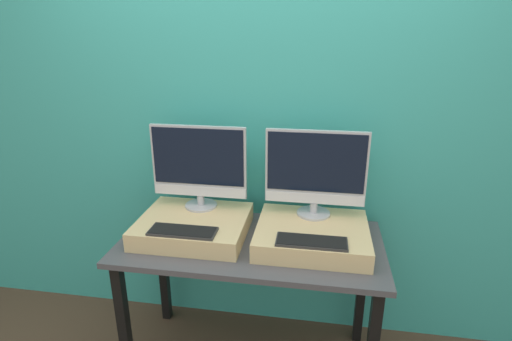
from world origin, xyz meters
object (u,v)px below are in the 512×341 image
object	(u,v)px
keyboard_right	(312,241)
monitor_left	(199,165)
keyboard_left	(183,231)
monitor_right	(316,171)

from	to	relation	value
keyboard_right	monitor_left	bearing A→B (deg)	153.74
keyboard_left	monitor_right	distance (m)	0.73
monitor_left	keyboard_right	size ratio (longest dim) A/B	1.58
keyboard_left	keyboard_right	world-z (taller)	same
keyboard_left	keyboard_right	size ratio (longest dim) A/B	1.00
monitor_right	keyboard_right	xyz separation A→B (m)	(0.00, -0.31, -0.24)
keyboard_right	keyboard_left	bearing A→B (deg)	180.00
keyboard_left	keyboard_right	bearing A→B (deg)	0.00
monitor_left	monitor_right	distance (m)	0.62
monitor_right	keyboard_right	size ratio (longest dim) A/B	1.58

